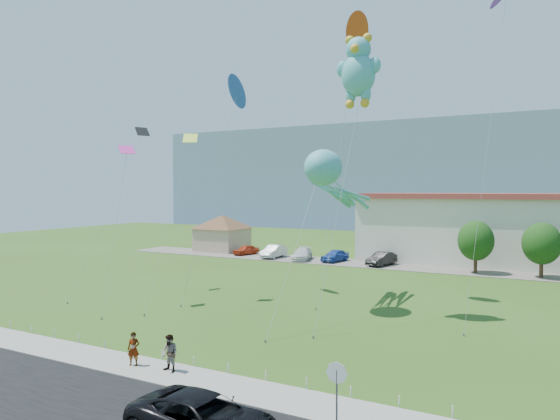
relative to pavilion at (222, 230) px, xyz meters
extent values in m
plane|color=#2F4B15|center=(24.00, -38.00, -3.02)|extent=(160.00, 160.00, 0.00)
cube|color=black|center=(24.00, -46.00, -2.99)|extent=(80.00, 8.00, 0.06)
cube|color=gray|center=(24.00, -40.75, -2.97)|extent=(80.00, 2.50, 0.10)
cube|color=#59544C|center=(24.00, -3.00, -2.99)|extent=(70.00, 6.00, 0.06)
cube|color=slate|center=(24.00, 82.00, 9.48)|extent=(160.00, 50.00, 25.00)
cube|color=tan|center=(0.00, 0.00, -1.42)|extent=(6.00, 6.00, 3.20)
pyramid|color=brown|center=(0.00, 0.00, 1.08)|extent=(9.20, 9.20, 1.80)
cylinder|color=slate|center=(33.50, -42.20, -1.92)|extent=(0.07, 0.07, 2.20)
cylinder|color=red|center=(33.50, -42.20, -0.92)|extent=(0.76, 0.04, 0.76)
cylinder|color=white|center=(33.50, -42.22, -0.92)|extent=(0.80, 0.02, 0.80)
cylinder|color=white|center=(11.00, -39.30, -2.77)|extent=(0.05, 0.05, 0.50)
cylinder|color=white|center=(13.00, -39.30, -2.77)|extent=(0.05, 0.05, 0.50)
cylinder|color=white|center=(15.00, -39.30, -2.77)|extent=(0.05, 0.05, 0.50)
cylinder|color=white|center=(17.00, -39.30, -2.77)|extent=(0.05, 0.05, 0.50)
cylinder|color=white|center=(19.00, -39.30, -2.77)|extent=(0.05, 0.05, 0.50)
cylinder|color=white|center=(21.00, -39.30, -2.77)|extent=(0.05, 0.05, 0.50)
cylinder|color=white|center=(23.00, -39.30, -2.77)|extent=(0.05, 0.05, 0.50)
cylinder|color=white|center=(25.00, -39.30, -2.77)|extent=(0.05, 0.05, 0.50)
cylinder|color=white|center=(27.00, -39.30, -2.77)|extent=(0.05, 0.05, 0.50)
cylinder|color=white|center=(29.00, -39.30, -2.77)|extent=(0.05, 0.05, 0.50)
cylinder|color=white|center=(31.00, -39.30, -2.77)|extent=(0.05, 0.05, 0.50)
cylinder|color=white|center=(33.00, -39.30, -2.77)|extent=(0.05, 0.05, 0.50)
cylinder|color=white|center=(35.00, -39.30, -2.77)|extent=(0.05, 0.05, 0.50)
cylinder|color=white|center=(37.00, -39.30, -2.77)|extent=(0.05, 0.05, 0.50)
cylinder|color=#3F2B19|center=(34.00, -4.00, -1.92)|extent=(0.36, 0.36, 2.20)
ellipsoid|color=#14380F|center=(34.00, -4.00, 0.38)|extent=(3.60, 3.60, 4.14)
cylinder|color=#3F2B19|center=(40.00, -4.00, -1.92)|extent=(0.36, 0.36, 2.20)
ellipsoid|color=#14380F|center=(40.00, -4.00, 0.38)|extent=(3.60, 3.60, 4.14)
imported|color=black|center=(29.91, -45.13, -2.18)|extent=(5.81, 3.04, 1.56)
imported|color=gray|center=(22.50, -40.75, -2.12)|extent=(0.70, 0.60, 1.61)
imported|color=gray|center=(24.60, -40.59, -2.06)|extent=(0.90, 0.74, 1.72)
imported|color=#B03215|center=(5.39, -2.44, -2.32)|extent=(2.53, 4.03, 1.28)
imported|color=silver|center=(10.00, -3.26, -2.18)|extent=(1.67, 4.76, 1.57)
imported|color=silver|center=(14.06, -3.43, -2.25)|extent=(3.18, 5.24, 1.42)
imported|color=#1C3F9A|center=(18.19, -3.03, -2.24)|extent=(2.58, 4.52, 1.45)
imported|color=black|center=(23.98, -3.39, -2.21)|extent=(2.65, 4.81, 1.50)
ellipsoid|color=teal|center=(26.10, -25.72, 7.14)|extent=(2.58, 3.36, 2.58)
sphere|color=white|center=(25.64, -26.74, 7.42)|extent=(0.41, 0.41, 0.41)
sphere|color=white|center=(26.56, -26.74, 7.42)|extent=(0.41, 0.41, 0.41)
cylinder|color=slate|center=(26.22, -34.38, -2.94)|extent=(0.10, 0.10, 0.16)
cylinder|color=gray|center=(26.16, -30.55, 1.74)|extent=(0.14, 7.68, 9.22)
ellipsoid|color=teal|center=(28.64, -25.69, 13.38)|extent=(2.33, 1.98, 2.91)
sphere|color=teal|center=(28.64, -25.69, 15.08)|extent=(1.70, 1.70, 1.70)
sphere|color=gold|center=(28.01, -25.69, 15.80)|extent=(0.63, 0.63, 0.63)
sphere|color=gold|center=(29.26, -25.69, 15.80)|extent=(0.63, 0.63, 0.63)
sphere|color=gold|center=(28.64, -26.41, 14.99)|extent=(0.63, 0.63, 0.63)
ellipsoid|color=teal|center=(27.47, -25.69, 13.92)|extent=(0.80, 0.57, 1.13)
ellipsoid|color=teal|center=(29.80, -25.69, 13.92)|extent=(0.80, 0.57, 1.13)
ellipsoid|color=teal|center=(28.10, -25.69, 12.04)|extent=(0.72, 0.63, 1.16)
ellipsoid|color=teal|center=(29.17, -25.69, 12.04)|extent=(0.72, 0.63, 1.16)
sphere|color=gold|center=(28.10, -25.87, 11.41)|extent=(0.63, 0.63, 0.63)
sphere|color=gold|center=(29.17, -25.87, 11.41)|extent=(0.63, 0.63, 0.63)
cylinder|color=slate|center=(28.29, -32.43, -2.94)|extent=(0.10, 0.10, 0.16)
cylinder|color=gray|center=(28.46, -29.06, 4.19)|extent=(0.37, 6.76, 14.11)
cube|color=black|center=(8.91, -25.38, 10.66)|extent=(1.29, 1.29, 0.86)
cylinder|color=slate|center=(8.35, -32.97, -2.94)|extent=(0.10, 0.10, 0.16)
cylinder|color=gray|center=(8.63, -29.18, 3.80)|extent=(0.58, 7.61, 13.33)
cube|color=#DE31A6|center=(12.22, -30.61, 8.58)|extent=(1.29, 1.29, 0.86)
cylinder|color=slate|center=(14.14, -35.01, -2.94)|extent=(0.10, 0.10, 0.16)
cylinder|color=gray|center=(13.18, -32.81, 2.76)|extent=(1.95, 4.44, 11.25)
cone|color=#CB4016|center=(26.62, -20.09, 18.18)|extent=(1.80, 1.33, 1.33)
cylinder|color=slate|center=(25.69, -26.07, -2.94)|extent=(0.10, 0.10, 0.16)
cylinder|color=gray|center=(26.15, -23.08, 7.56)|extent=(0.95, 6.00, 20.85)
cube|color=#C1EA37|center=(15.33, -26.96, 9.63)|extent=(1.29, 1.29, 0.86)
cylinder|color=slate|center=(16.05, -33.06, -2.94)|extent=(0.10, 0.10, 0.16)
cylinder|color=gray|center=(15.69, -30.01, 3.28)|extent=(0.75, 6.12, 12.30)
cone|color=blue|center=(16.59, -22.06, 14.01)|extent=(1.80, 1.33, 1.33)
cylinder|color=slate|center=(16.46, -29.68, -2.94)|extent=(0.10, 0.10, 0.16)
cylinder|color=gray|center=(16.52, -25.87, 5.47)|extent=(0.16, 7.64, 16.69)
cylinder|color=slate|center=(35.93, -27.92, -2.94)|extent=(0.10, 0.10, 0.16)
cylinder|color=gray|center=(36.78, -25.17, 7.87)|extent=(1.73, 5.52, 21.47)
camera|label=1|loc=(39.75, -58.53, 5.52)|focal=32.00mm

